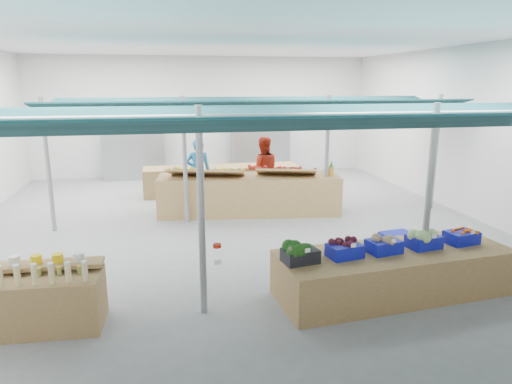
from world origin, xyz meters
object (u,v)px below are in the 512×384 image
fruit_counter (249,195)px  veg_counter (393,272)px  vendor_right (263,170)px  bottle_shelf (38,299)px  crate_stack (396,250)px  vendor_left (198,172)px

fruit_counter → veg_counter: bearing=-66.4°
fruit_counter → vendor_right: size_ratio=2.50×
vendor_right → fruit_counter: bearing=69.5°
bottle_shelf → crate_stack: (5.81, 0.93, -0.09)m
crate_stack → vendor_right: bearing=104.6°
crate_stack → fruit_counter: bearing=115.6°
veg_counter → vendor_left: bearing=107.8°
bottle_shelf → veg_counter: size_ratio=0.47×
veg_counter → bottle_shelf: bearing=174.5°
vendor_left → vendor_right: 1.80m
bottle_shelf → vendor_right: bearing=56.6°
fruit_counter → vendor_left: 1.68m
veg_counter → fruit_counter: (-1.38, 5.00, 0.13)m
fruit_counter → vendor_left: vendor_left is taller
vendor_right → crate_stack: bearing=112.7°
vendor_left → vendor_right: size_ratio=1.00×
vendor_left → veg_counter: bearing=121.1°
veg_counter → vendor_right: vendor_right is taller
vendor_left → fruit_counter: bearing=145.6°
crate_stack → vendor_right: (-1.34, 5.14, 0.59)m
bottle_shelf → crate_stack: bottle_shelf is taller
bottle_shelf → fruit_counter: size_ratio=0.38×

